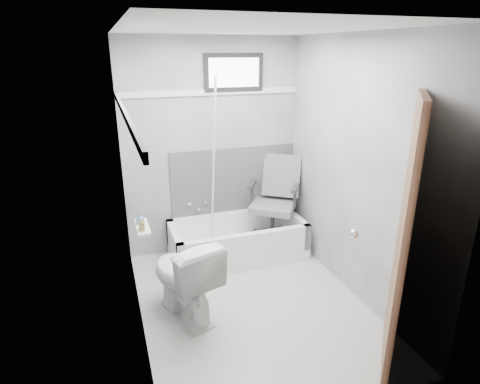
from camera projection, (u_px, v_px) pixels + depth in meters
name	position (u px, v px, depth m)	size (l,w,h in m)	color
floor	(252.00, 304.00, 3.76)	(2.60, 2.60, 0.00)	silver
ceiling	(255.00, 28.00, 2.95)	(2.60, 2.60, 0.00)	silver
wall_back	(213.00, 149.00, 4.51)	(2.00, 0.02, 2.40)	slate
wall_front	(338.00, 253.00, 2.20)	(2.00, 0.02, 2.40)	slate
wall_left	(131.00, 196.00, 3.05)	(0.02, 2.60, 2.40)	slate
wall_right	(356.00, 172.00, 3.66)	(0.02, 2.60, 2.40)	slate
bathtub	(238.00, 239.00, 4.57)	(1.50, 0.70, 0.42)	white
office_chair	(273.00, 200.00, 4.61)	(0.57, 0.57, 0.99)	slate
toilet	(184.00, 278.00, 3.49)	(0.43, 0.77, 0.76)	white
door	(466.00, 256.00, 2.58)	(0.78, 0.78, 2.00)	brown
window	(234.00, 72.00, 4.30)	(0.66, 0.04, 0.40)	black
backerboard	(234.00, 180.00, 4.71)	(1.50, 0.02, 0.78)	#4C4C4F
trim_back	(212.00, 92.00, 4.29)	(2.00, 0.02, 0.06)	white
trim_left	(125.00, 114.00, 2.84)	(0.02, 2.60, 0.06)	white
pole	(214.00, 167.00, 4.33)	(0.02, 0.02, 1.95)	silver
shelf	(143.00, 227.00, 3.23)	(0.10, 0.32, 0.03)	silver
soap_bottle_a	(142.00, 224.00, 3.13)	(0.04, 0.04, 0.10)	olive
soap_bottle_b	(140.00, 218.00, 3.26)	(0.07, 0.07, 0.09)	slate
faucet	(198.00, 205.00, 4.64)	(0.26, 0.10, 0.16)	silver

